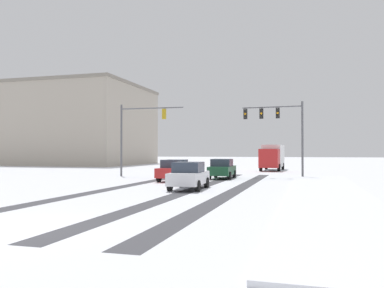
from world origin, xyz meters
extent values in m
plane|color=silver|center=(0.00, 0.00, 0.00)|extent=(300.00, 300.00, 0.00)
cube|color=#424247|center=(4.35, 13.79, 0.00)|extent=(0.93, 30.34, 0.01)
cube|color=#424247|center=(-2.99, 13.79, 0.00)|extent=(0.98, 30.34, 0.01)
cube|color=#424247|center=(1.84, 13.79, 0.00)|extent=(0.94, 30.34, 0.01)
cube|color=white|center=(9.32, 12.41, 0.06)|extent=(4.00, 30.34, 0.12)
cylinder|color=#56565B|center=(7.92, 25.59, 3.25)|extent=(0.18, 0.18, 6.50)
cylinder|color=#56565B|center=(5.37, 25.66, 6.10)|extent=(5.11, 0.27, 0.12)
cube|color=black|center=(5.88, 25.65, 5.55)|extent=(0.33, 0.25, 0.90)
sphere|color=black|center=(5.88, 25.49, 5.85)|extent=(0.20, 0.20, 0.20)
sphere|color=orange|center=(5.88, 25.49, 5.55)|extent=(0.20, 0.20, 0.20)
sphere|color=black|center=(5.88, 25.49, 5.25)|extent=(0.20, 0.20, 0.20)
cube|color=black|center=(4.47, 25.69, 5.55)|extent=(0.33, 0.25, 0.90)
sphere|color=black|center=(4.47, 25.53, 5.85)|extent=(0.20, 0.20, 0.20)
sphere|color=orange|center=(4.47, 25.53, 5.55)|extent=(0.20, 0.20, 0.20)
sphere|color=black|center=(4.47, 25.53, 5.25)|extent=(0.20, 0.20, 0.20)
cube|color=black|center=(3.07, 25.73, 5.55)|extent=(0.33, 0.25, 0.90)
sphere|color=black|center=(3.06, 25.57, 5.85)|extent=(0.20, 0.20, 0.20)
sphere|color=orange|center=(3.06, 25.57, 5.55)|extent=(0.20, 0.20, 0.20)
sphere|color=black|center=(3.06, 25.57, 5.25)|extent=(0.20, 0.20, 0.20)
cylinder|color=#56565B|center=(-7.92, 23.59, 3.25)|extent=(0.18, 0.18, 6.50)
cylinder|color=#56565B|center=(-5.00, 23.63, 6.10)|extent=(5.86, 0.22, 0.12)
cube|color=#B79319|center=(-3.82, 23.65, 5.55)|extent=(0.32, 0.25, 0.90)
sphere|color=black|center=(-3.83, 23.81, 5.85)|extent=(0.20, 0.20, 0.20)
sphere|color=orange|center=(-3.83, 23.81, 5.55)|extent=(0.20, 0.20, 0.20)
sphere|color=black|center=(-3.83, 23.81, 5.25)|extent=(0.20, 0.20, 0.20)
cube|color=#194C2D|center=(1.55, 22.95, 0.67)|extent=(1.79, 4.14, 0.70)
cube|color=#2D3847|center=(1.55, 22.80, 1.32)|extent=(1.60, 1.93, 0.60)
cylinder|color=black|center=(0.71, 24.20, 0.32)|extent=(0.23, 0.64, 0.64)
cylinder|color=black|center=(2.33, 24.23, 0.32)|extent=(0.23, 0.64, 0.64)
cylinder|color=black|center=(0.77, 21.66, 0.32)|extent=(0.23, 0.64, 0.64)
cylinder|color=black|center=(2.39, 21.69, 0.32)|extent=(0.23, 0.64, 0.64)
cube|color=red|center=(-1.33, 19.28, 0.67)|extent=(1.75, 4.12, 0.70)
cube|color=#2D3847|center=(-1.34, 19.13, 1.32)|extent=(1.58, 1.92, 0.60)
cylinder|color=black|center=(-2.13, 20.56, 0.32)|extent=(0.23, 0.64, 0.64)
cylinder|color=black|center=(-0.51, 20.54, 0.32)|extent=(0.23, 0.64, 0.64)
cylinder|color=black|center=(-2.16, 18.02, 0.32)|extent=(0.23, 0.64, 0.64)
cylinder|color=black|center=(-0.54, 18.00, 0.32)|extent=(0.23, 0.64, 0.64)
cube|color=silver|center=(1.57, 13.25, 0.67)|extent=(1.91, 4.18, 0.70)
cube|color=#2D3847|center=(1.58, 13.10, 1.32)|extent=(1.66, 1.98, 0.60)
cylinder|color=black|center=(0.70, 14.47, 0.32)|extent=(0.25, 0.65, 0.64)
cylinder|color=black|center=(2.31, 14.56, 0.32)|extent=(0.25, 0.65, 0.64)
cylinder|color=black|center=(0.83, 11.93, 0.32)|extent=(0.25, 0.65, 0.64)
cylinder|color=black|center=(2.44, 12.02, 0.32)|extent=(0.25, 0.65, 0.64)
cube|color=red|center=(4.22, 35.80, 1.47)|extent=(2.18, 2.27, 2.10)
cube|color=silver|center=(4.35, 39.50, 1.72)|extent=(2.38, 5.27, 2.60)
cylinder|color=black|center=(5.25, 36.21, 0.42)|extent=(0.31, 0.85, 0.84)
cylinder|color=black|center=(3.23, 36.28, 0.42)|extent=(0.31, 0.85, 0.84)
cylinder|color=black|center=(5.42, 40.89, 0.42)|extent=(0.31, 0.85, 0.84)
cylinder|color=black|center=(3.39, 40.97, 0.42)|extent=(0.31, 0.85, 0.84)
cube|color=#A89E8E|center=(-32.20, 51.60, 6.49)|extent=(26.29, 20.07, 12.98)
cube|color=gray|center=(-32.20, 51.60, 13.23)|extent=(26.59, 20.37, 0.50)
camera|label=1|loc=(8.29, -9.35, 2.25)|focal=37.27mm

